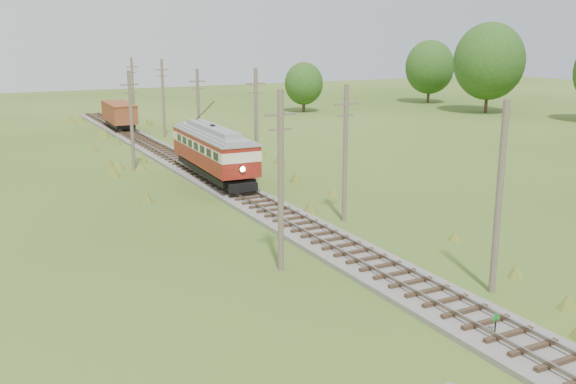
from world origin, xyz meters
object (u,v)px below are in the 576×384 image
switch_marker (495,323)px  gravel_pile (201,145)px  gondola (119,114)px  streetcar (213,148)px

switch_marker → gravel_pile: size_ratio=0.35×
gondola → gravel_pile: (4.13, -17.83, -1.62)m
streetcar → switch_marker: bearing=-87.9°
streetcar → gondola: bearing=92.4°
gondola → gravel_pile: size_ratio=2.83×
streetcar → gravel_pile: (4.13, 14.50, -2.25)m
streetcar → gravel_pile: size_ratio=4.24×
gravel_pile → switch_marker: bearing=-95.5°
gondola → streetcar: bearing=-88.1°
switch_marker → gondola: 63.12m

